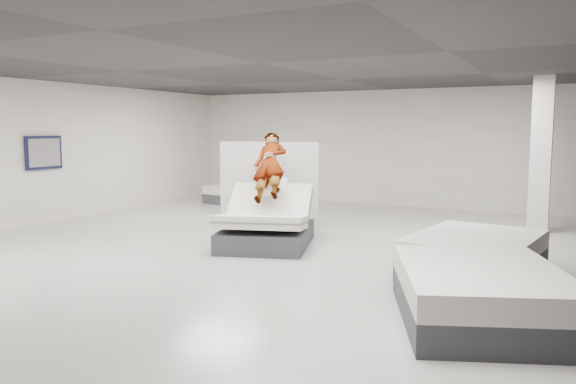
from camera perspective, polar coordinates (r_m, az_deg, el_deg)
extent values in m
plane|color=silver|center=(9.62, -2.53, -6.36)|extent=(14.00, 14.00, 0.00)
plane|color=#242426|center=(9.44, -2.63, 12.94)|extent=(14.00, 14.00, 0.00)
cube|color=white|center=(15.84, 10.21, 4.43)|extent=(12.00, 0.04, 3.20)
cube|color=white|center=(13.43, -25.39, 3.56)|extent=(0.04, 14.00, 3.20)
cube|color=#39393E|center=(10.29, -2.16, -4.51)|extent=(2.07, 2.38, 0.35)
cube|color=silver|center=(10.55, -1.80, -1.25)|extent=(1.74, 1.39, 0.73)
cube|color=slate|center=(10.55, -1.80, -1.25)|extent=(1.73, 1.32, 0.58)
cube|color=silver|center=(9.76, -2.73, -3.07)|extent=(1.75, 1.45, 0.33)
cube|color=slate|center=(9.76, -2.73, -3.07)|extent=(1.77, 1.45, 0.15)
cube|color=white|center=(10.67, -1.64, 0.54)|extent=(0.66, 0.57, 0.34)
imported|color=slate|center=(10.43, -1.87, 1.54)|extent=(1.06, 1.59, 1.54)
cube|color=black|center=(10.07, -1.01, 0.17)|extent=(0.09, 0.15, 0.08)
cube|color=silver|center=(11.69, -1.91, 0.55)|extent=(1.92, 0.88, 1.86)
cube|color=#39393E|center=(8.75, 18.41, -6.91)|extent=(1.89, 2.35, 0.32)
cube|color=silver|center=(8.69, 18.48, -5.02)|extent=(1.89, 2.35, 0.27)
cube|color=#39393E|center=(6.69, 18.91, -10.98)|extent=(2.41, 2.72, 0.34)
cube|color=silver|center=(6.60, 19.01, -8.42)|extent=(2.41, 2.72, 0.28)
cube|color=#39393E|center=(16.10, -4.72, -0.69)|extent=(2.06, 1.70, 0.27)
cube|color=silver|center=(16.07, -4.73, 0.20)|extent=(2.06, 1.70, 0.23)
cube|color=silver|center=(12.65, 24.31, 3.47)|extent=(0.40, 0.40, 3.20)
cube|color=black|center=(13.70, -23.57, 3.69)|extent=(0.05, 0.95, 0.75)
cube|color=tan|center=(13.67, -23.49, 3.69)|extent=(0.02, 0.82, 0.62)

